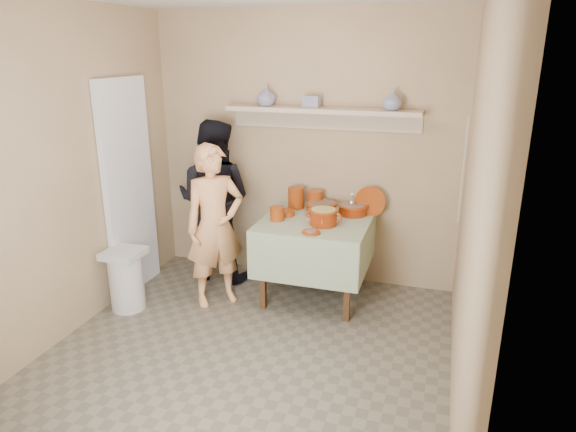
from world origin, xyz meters
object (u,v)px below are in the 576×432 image
at_px(person_cook, 215,226).
at_px(trash_bin, 126,279).
at_px(cazuela_rice, 323,216).
at_px(serving_table, 316,232).
at_px(person_helper, 214,201).

height_order(person_cook, trash_bin, person_cook).
bearing_deg(person_cook, trash_bin, 162.34).
bearing_deg(cazuela_rice, serving_table, 128.18).
bearing_deg(person_helper, person_cook, 115.49).
relative_size(person_helper, cazuela_rice, 4.85).
xyz_separation_m(person_cook, trash_bin, (-0.72, -0.36, -0.45)).
distance_m(serving_table, cazuela_rice, 0.26).
distance_m(person_cook, cazuela_rice, 0.96).
height_order(person_helper, serving_table, person_helper).
distance_m(serving_table, trash_bin, 1.75).
relative_size(person_helper, trash_bin, 2.86).
bearing_deg(serving_table, person_cook, -155.53).
relative_size(person_cook, cazuela_rice, 4.46).
bearing_deg(person_helper, trash_bin, 62.80).
xyz_separation_m(serving_table, trash_bin, (-1.54, -0.74, -0.36)).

